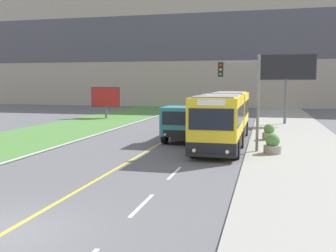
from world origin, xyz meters
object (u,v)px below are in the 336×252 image
at_px(traffic_light_mast, 245,90).
at_px(planter_round_near, 273,145).
at_px(dump_truck, 186,123).
at_px(billboard_large, 286,70).
at_px(car_distant, 215,113).
at_px(billboard_small, 106,98).
at_px(planter_round_second, 269,133).
at_px(city_bus, 224,118).

bearing_deg(traffic_light_mast, planter_round_near, -17.95).
relative_size(dump_truck, billboard_large, 1.04).
height_order(dump_truck, billboard_large, billboard_large).
xyz_separation_m(car_distant, billboard_small, (-11.78, -1.19, 1.53)).
bearing_deg(planter_round_near, billboard_small, 133.30).
height_order(car_distant, planter_round_near, car_distant).
relative_size(car_distant, billboard_large, 0.67).
bearing_deg(billboard_large, planter_round_near, -94.74).
relative_size(car_distant, traffic_light_mast, 0.80).
height_order(billboard_small, planter_round_second, billboard_small).
xyz_separation_m(traffic_light_mast, planter_round_near, (1.52, -0.49, -2.89)).
height_order(car_distant, planter_round_second, car_distant).
bearing_deg(planter_round_near, billboard_large, 85.26).
distance_m(billboard_small, planter_round_near, 25.38).
relative_size(city_bus, planter_round_second, 12.30).
bearing_deg(dump_truck, planter_round_second, 17.66).
xyz_separation_m(city_bus, planter_round_second, (2.80, 1.89, -1.08)).
bearing_deg(billboard_small, dump_truck, -51.21).
bearing_deg(car_distant, planter_round_near, -74.11).
bearing_deg(traffic_light_mast, dump_truck, 141.56).
xyz_separation_m(car_distant, traffic_light_mast, (4.07, -19.13, 2.76)).
distance_m(traffic_light_mast, billboard_large, 16.02).
relative_size(traffic_light_mast, billboard_small, 1.59).
distance_m(car_distant, billboard_large, 8.86).
xyz_separation_m(dump_truck, billboard_large, (6.81, 12.55, 3.82)).
height_order(traffic_light_mast, planter_round_second, traffic_light_mast).
bearing_deg(billboard_large, city_bus, -108.57).
height_order(dump_truck, planter_round_near, dump_truck).
xyz_separation_m(city_bus, planter_round_near, (2.94, -3.44, -1.07)).
bearing_deg(billboard_large, traffic_light_mast, -100.32).
relative_size(car_distant, planter_round_second, 4.08).
height_order(billboard_large, planter_round_near, billboard_large).
distance_m(traffic_light_mast, planter_round_second, 5.80).
distance_m(dump_truck, planter_round_second, 5.63).
xyz_separation_m(dump_truck, billboard_small, (-11.90, 14.80, 1.03)).
relative_size(billboard_small, planter_round_near, 3.14).
relative_size(traffic_light_mast, planter_round_near, 4.99).
bearing_deg(planter_round_near, city_bus, 130.53).
distance_m(city_bus, dump_truck, 2.57).
xyz_separation_m(car_distant, planter_round_near, (5.58, -19.62, -0.14)).
bearing_deg(traffic_light_mast, planter_round_second, 74.13).
height_order(dump_truck, car_distant, dump_truck).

